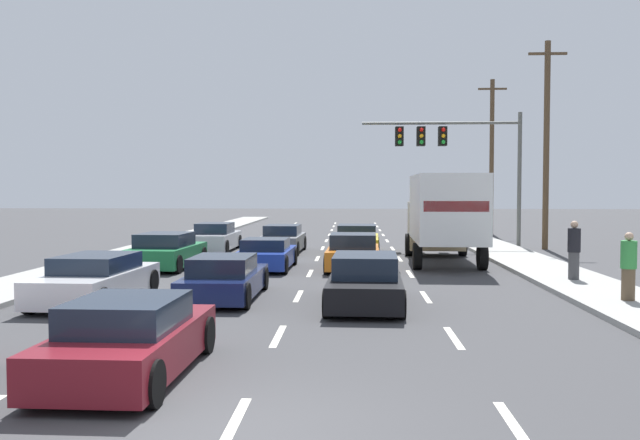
{
  "coord_description": "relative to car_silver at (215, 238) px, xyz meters",
  "views": [
    {
      "loc": [
        1.44,
        -7.92,
        2.86
      ],
      "look_at": [
        0.38,
        14.43,
        1.86
      ],
      "focal_mm": 38.27,
      "sensor_mm": 36.0,
      "label": 1
    }
  ],
  "objects": [
    {
      "name": "car_green",
      "position": [
        -0.38,
        -7.02,
        0.0
      ],
      "size": [
        2.16,
        4.41,
        1.3
      ],
      "color": "#196B38",
      "rests_on": "ground_plane"
    },
    {
      "name": "pedestrian_mid_block",
      "position": [
        13.09,
        -10.52,
        0.43
      ],
      "size": [
        0.38,
        0.38,
        1.78
      ],
      "color": "#3F3F42",
      "rests_on": "sidewalk_right"
    },
    {
      "name": "pedestrian_near_corner",
      "position": [
        13.16,
        -14.43,
        0.38
      ],
      "size": [
        0.38,
        0.38,
        1.68
      ],
      "color": "brown",
      "rests_on": "sidewalk_right"
    },
    {
      "name": "traffic_signal_mast",
      "position": [
        11.06,
        2.7,
        4.48
      ],
      "size": [
        7.87,
        0.69,
        6.68
      ],
      "color": "#595B56",
      "rests_on": "ground_plane"
    },
    {
      "name": "car_maroon",
      "position": [
        2.99,
        -21.26,
        -0.04
      ],
      "size": [
        1.89,
        4.13,
        1.22
      ],
      "color": "maroon",
      "rests_on": "ground_plane"
    },
    {
      "name": "sidewalk_left",
      "position": [
        -3.27,
        -3.5,
        -0.53
      ],
      "size": [
        2.52,
        80.0,
        0.14
      ],
      "primitive_type": "cube",
      "color": "#9E9E99",
      "rests_on": "ground_plane"
    },
    {
      "name": "car_blue",
      "position": [
        3.29,
        -7.12,
        -0.08
      ],
      "size": [
        1.95,
        4.09,
        1.12
      ],
      "color": "#1E389E",
      "rests_on": "ground_plane"
    },
    {
      "name": "box_truck",
      "position": [
        9.91,
        -4.88,
        1.34
      ],
      "size": [
        2.75,
        8.07,
        3.41
      ],
      "color": "white",
      "rests_on": "ground_plane"
    },
    {
      "name": "car_white",
      "position": [
        -0.12,
        -14.5,
        -0.03
      ],
      "size": [
        2.08,
        4.63,
        1.21
      ],
      "color": "white",
      "rests_on": "ground_plane"
    },
    {
      "name": "utility_pole_mid",
      "position": [
        15.61,
        1.6,
        4.49
      ],
      "size": [
        1.8,
        0.28,
        9.9
      ],
      "color": "brown",
      "rests_on": "ground_plane"
    },
    {
      "name": "car_gray",
      "position": [
        3.21,
        -0.61,
        -0.02
      ],
      "size": [
        1.93,
        4.34,
        1.26
      ],
      "color": "slate",
      "rests_on": "ground_plane"
    },
    {
      "name": "car_silver",
      "position": [
        0.0,
        0.0,
        0.0
      ],
      "size": [
        1.84,
        4.41,
        1.32
      ],
      "color": "#B7BABF",
      "rests_on": "ground_plane"
    },
    {
      "name": "car_black",
      "position": [
        6.7,
        -14.7,
        -0.02
      ],
      "size": [
        1.97,
        4.56,
        1.27
      ],
      "color": "black",
      "rests_on": "ground_plane"
    },
    {
      "name": "car_orange",
      "position": [
        6.41,
        -7.1,
        -0.01
      ],
      "size": [
        2.0,
        4.08,
        1.29
      ],
      "color": "orange",
      "rests_on": "ground_plane"
    },
    {
      "name": "ground_plane",
      "position": [
        4.94,
        1.5,
        -0.6
      ],
      "size": [
        140.0,
        140.0,
        0.0
      ],
      "primitive_type": "plane",
      "color": "#3D3D3F"
    },
    {
      "name": "car_navy",
      "position": [
        3.04,
        -13.83,
        -0.07
      ],
      "size": [
        1.82,
        4.39,
        1.15
      ],
      "color": "#141E4C",
      "rests_on": "ground_plane"
    },
    {
      "name": "car_yellow",
      "position": [
        6.6,
        -1.13,
        -0.01
      ],
      "size": [
        2.1,
        4.54,
        1.31
      ],
      "color": "yellow",
      "rests_on": "ground_plane"
    },
    {
      "name": "lane_markings",
      "position": [
        4.94,
        -0.79,
        -0.6
      ],
      "size": [
        6.94,
        57.0,
        0.01
      ],
      "color": "silver",
      "rests_on": "ground_plane"
    },
    {
      "name": "sidewalk_right",
      "position": [
        13.14,
        -3.5,
        -0.53
      ],
      "size": [
        2.52,
        80.0,
        0.14
      ],
      "primitive_type": "cube",
      "color": "#9E9E99",
      "rests_on": "ground_plane"
    },
    {
      "name": "utility_pole_far",
      "position": [
        15.28,
        12.71,
        4.48
      ],
      "size": [
        1.8,
        0.28,
        9.88
      ],
      "color": "brown",
      "rests_on": "ground_plane"
    }
  ]
}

